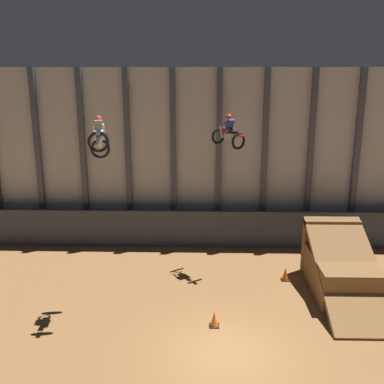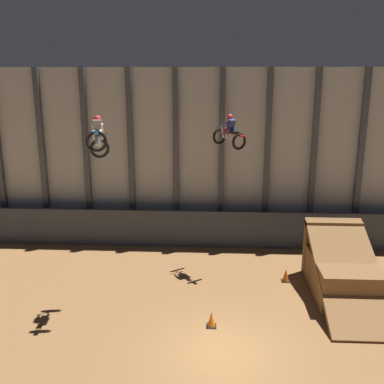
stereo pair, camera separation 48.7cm
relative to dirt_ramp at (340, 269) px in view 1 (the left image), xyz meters
name	(u,v)px [view 1 (the left image)]	position (x,y,z in m)	size (l,w,h in m)	color
ground_plane	(227,354)	(-4.90, -4.68, -0.90)	(60.00, 60.00, 0.00)	olive
arena_back_wall	(219,157)	(-4.90, 5.63, 3.62)	(32.00, 0.40, 9.03)	#ADB2B7
lower_barrier	(218,229)	(-4.90, 4.60, 0.06)	(31.36, 0.20, 1.92)	#383D47
dirt_ramp	(340,269)	(0.00, 0.00, 0.00)	(2.44, 5.69, 2.68)	brown
rider_bike_left_air	(99,139)	(-9.37, -1.62, 5.59)	(1.03, 1.77, 1.64)	black
rider_bike_right_air	(228,133)	(-4.60, 2.30, 5.29)	(1.50, 1.68, 1.48)	black
traffic_cone_near_ramp	(285,274)	(-2.09, 0.73, -0.62)	(0.36, 0.36, 0.58)	black
traffic_cone_arena_edge	(214,319)	(-5.26, -3.05, -0.62)	(0.36, 0.36, 0.58)	black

